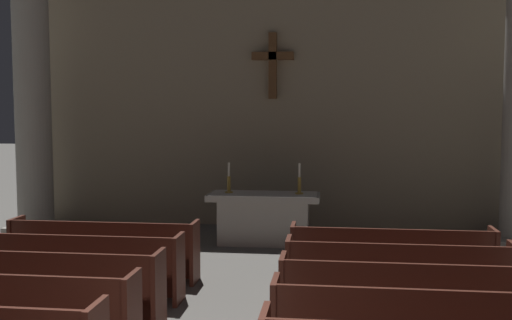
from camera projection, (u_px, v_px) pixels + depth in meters
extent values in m
cube|color=#4C2319|center=(5.00, 316.00, 6.61)|extent=(2.84, 0.40, 0.05)
cube|color=#4C2319|center=(133.00, 317.00, 6.41)|extent=(0.06, 0.50, 0.95)
cube|color=#4C2319|center=(47.00, 289.00, 7.58)|extent=(2.84, 0.40, 0.05)
cube|color=#4C2319|center=(37.00, 272.00, 7.34)|extent=(2.84, 0.05, 0.50)
cube|color=#4C2319|center=(54.00, 302.00, 7.78)|extent=(2.84, 0.04, 0.40)
cube|color=#4C2319|center=(159.00, 290.00, 7.38)|extent=(0.06, 0.50, 0.95)
cube|color=#4C2319|center=(79.00, 269.00, 8.56)|extent=(2.84, 0.40, 0.05)
cube|color=#4C2319|center=(72.00, 253.00, 8.31)|extent=(2.84, 0.05, 0.50)
cube|color=#4C2319|center=(85.00, 281.00, 8.75)|extent=(2.84, 0.04, 0.40)
cube|color=#4C2319|center=(179.00, 269.00, 8.35)|extent=(0.06, 0.50, 0.95)
cube|color=#4C2319|center=(105.00, 252.00, 9.53)|extent=(2.84, 0.40, 0.05)
cube|color=#4C2319|center=(99.00, 238.00, 9.28)|extent=(2.84, 0.05, 0.50)
cube|color=#4C2319|center=(109.00, 263.00, 9.73)|extent=(2.84, 0.04, 0.40)
cube|color=#4C2319|center=(195.00, 252.00, 9.33)|extent=(0.06, 0.50, 0.95)
cube|color=#4C2319|center=(17.00, 247.00, 9.68)|extent=(0.06, 0.50, 0.95)
cube|color=#4C2319|center=(423.00, 315.00, 5.82)|extent=(2.84, 0.05, 0.50)
cube|color=#4C2319|center=(407.00, 303.00, 7.04)|extent=(2.84, 0.40, 0.05)
cube|color=#4C2319|center=(410.00, 285.00, 6.79)|extent=(2.84, 0.05, 0.50)
cube|color=#4C2319|center=(405.00, 317.00, 7.24)|extent=(2.84, 0.04, 0.40)
cube|color=#4C2319|center=(283.00, 295.00, 7.19)|extent=(0.06, 0.50, 0.95)
cube|color=#4C2319|center=(398.00, 279.00, 8.01)|extent=(2.84, 0.40, 0.05)
cube|color=#4C2319|center=(400.00, 263.00, 7.77)|extent=(2.84, 0.05, 0.50)
cube|color=#4C2319|center=(396.00, 292.00, 8.21)|extent=(2.84, 0.04, 0.40)
cube|color=#4C2319|center=(288.00, 272.00, 8.17)|extent=(0.06, 0.50, 0.95)
cube|color=#4C2319|center=(391.00, 261.00, 8.99)|extent=(2.84, 0.40, 0.05)
cube|color=#4C2319|center=(393.00, 246.00, 8.74)|extent=(2.84, 0.05, 0.50)
cube|color=#4C2319|center=(389.00, 273.00, 9.18)|extent=(2.84, 0.04, 0.40)
cube|color=#4C2319|center=(293.00, 255.00, 9.14)|extent=(0.06, 0.50, 0.95)
cube|color=#4C2319|center=(493.00, 261.00, 8.79)|extent=(0.06, 0.50, 0.95)
cube|color=#9E998E|center=(37.00, 229.00, 13.03)|extent=(1.05, 1.05, 0.20)
cylinder|color=#9E998E|center=(33.00, 101.00, 12.80)|extent=(0.75, 0.75, 5.69)
cube|color=#A8A399|center=(264.00, 222.00, 12.02)|extent=(1.76, 0.72, 0.88)
cube|color=#A8A399|center=(264.00, 197.00, 11.98)|extent=(2.20, 0.90, 0.12)
cube|color=silver|center=(264.00, 194.00, 11.98)|extent=(2.09, 0.85, 0.01)
cylinder|color=#B79338|center=(229.00, 192.00, 12.06)|extent=(0.16, 0.16, 0.02)
cylinder|color=#B79338|center=(229.00, 184.00, 12.05)|extent=(0.07, 0.07, 0.33)
cylinder|color=silver|center=(229.00, 169.00, 12.02)|extent=(0.04, 0.04, 0.27)
cylinder|color=#B79338|center=(299.00, 193.00, 11.89)|extent=(0.16, 0.16, 0.02)
cylinder|color=#B79338|center=(299.00, 186.00, 11.88)|extent=(0.07, 0.07, 0.33)
cylinder|color=silver|center=(299.00, 170.00, 11.85)|extent=(0.04, 0.04, 0.27)
cube|color=gray|center=(274.00, 81.00, 13.75)|extent=(11.12, 0.25, 6.60)
cube|color=brown|center=(273.00, 66.00, 13.51)|extent=(0.18, 0.18, 1.46)
cube|color=brown|center=(273.00, 56.00, 13.49)|extent=(0.93, 0.18, 0.18)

